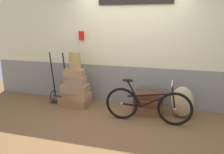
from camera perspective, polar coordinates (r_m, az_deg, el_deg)
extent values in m
cube|color=brown|center=(4.75, 2.36, -10.08)|extent=(9.16, 5.20, 0.06)
cube|color=gray|center=(5.38, 4.60, -1.86)|extent=(7.16, 0.20, 0.89)
cube|color=beige|center=(5.18, 4.89, 12.27)|extent=(7.16, 0.20, 1.74)
cube|color=red|center=(5.40, -7.70, 10.30)|extent=(0.10, 0.08, 0.20)
cube|color=olive|center=(5.34, -9.27, -6.10)|extent=(0.70, 0.48, 0.18)
cube|color=#9E754C|center=(5.31, -8.79, -4.46)|extent=(0.64, 0.42, 0.13)
cube|color=#937051|center=(5.27, -9.22, -2.81)|extent=(0.62, 0.42, 0.19)
cube|color=#937051|center=(5.19, -9.18, -0.92)|extent=(0.48, 0.28, 0.18)
cube|color=#9E754C|center=(5.16, -9.53, 1.03)|extent=(0.46, 0.30, 0.18)
cube|color=brown|center=(4.89, 8.90, -7.88)|extent=(0.65, 0.50, 0.20)
cube|color=#4C2D19|center=(4.83, 9.13, -6.10)|extent=(0.58, 0.47, 0.13)
cube|color=#4C2D19|center=(4.83, 9.23, -4.52)|extent=(0.61, 0.45, 0.12)
cylinder|color=#A8844C|center=(5.10, -9.36, 4.12)|extent=(0.26, 0.26, 0.39)
torus|color=black|center=(5.78, -14.70, -4.51)|extent=(0.02, 0.24, 0.24)
torus|color=black|center=(5.59, -11.16, -4.94)|extent=(0.02, 0.24, 0.24)
cylinder|color=black|center=(5.68, -12.96, -4.72)|extent=(0.40, 0.02, 0.02)
cylinder|color=black|center=(5.62, -14.78, 0.72)|extent=(0.03, 0.18, 1.08)
cylinder|color=black|center=(5.45, -11.71, 0.50)|extent=(0.03, 0.18, 1.08)
cube|color=black|center=(5.63, -13.44, -6.16)|extent=(0.36, 0.22, 0.02)
ellipsoid|color=tan|center=(4.80, 17.23, -6.01)|extent=(0.45, 0.38, 0.63)
torus|color=black|center=(4.49, 2.48, -6.69)|extent=(0.65, 0.05, 0.65)
sphere|color=#B2B2B7|center=(4.49, 2.48, -6.69)|extent=(0.05, 0.05, 0.05)
torus|color=black|center=(4.38, 15.57, -7.77)|extent=(0.65, 0.05, 0.65)
sphere|color=#B2B2B7|center=(4.38, 15.57, -7.77)|extent=(0.05, 0.05, 0.05)
cube|color=black|center=(4.35, 10.99, -5.78)|extent=(0.56, 0.03, 0.32)
cube|color=black|center=(4.37, 5.69, -4.24)|extent=(0.30, 0.03, 0.49)
cube|color=black|center=(4.45, 4.90, -7.01)|extent=(0.39, 0.03, 0.04)
cube|color=black|center=(4.33, 9.26, -4.52)|extent=(0.82, 0.03, 0.15)
cube|color=black|center=(4.30, 15.23, -4.91)|extent=(0.11, 0.03, 0.46)
ellipsoid|color=black|center=(4.32, 4.00, -0.82)|extent=(0.22, 0.09, 0.06)
cylinder|color=#A5A5AD|center=(4.23, 14.90, -1.57)|extent=(0.02, 0.46, 0.02)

